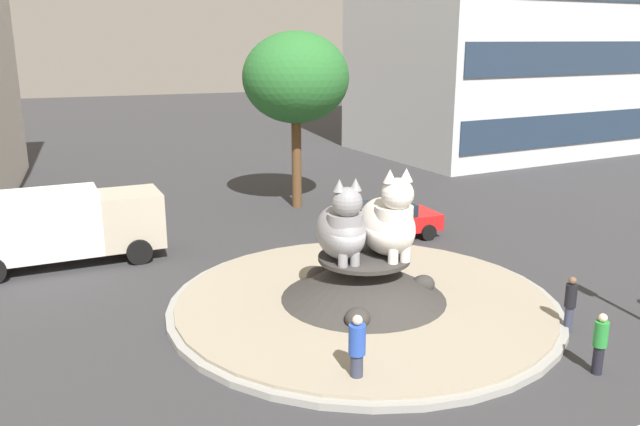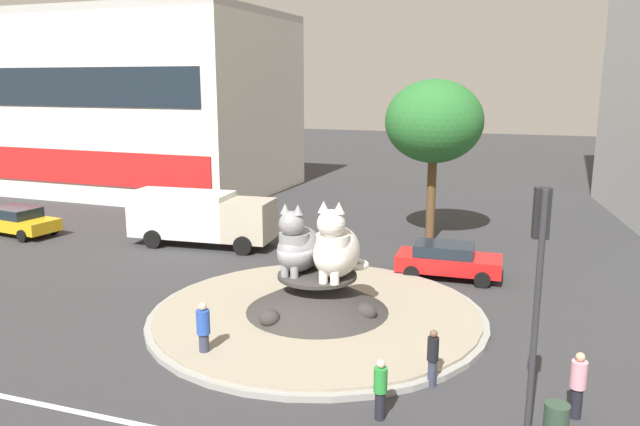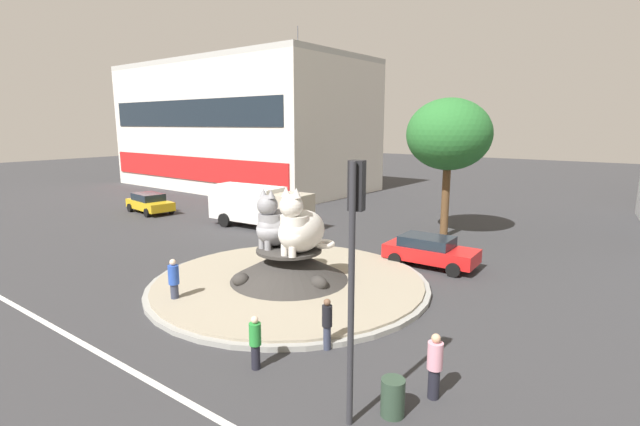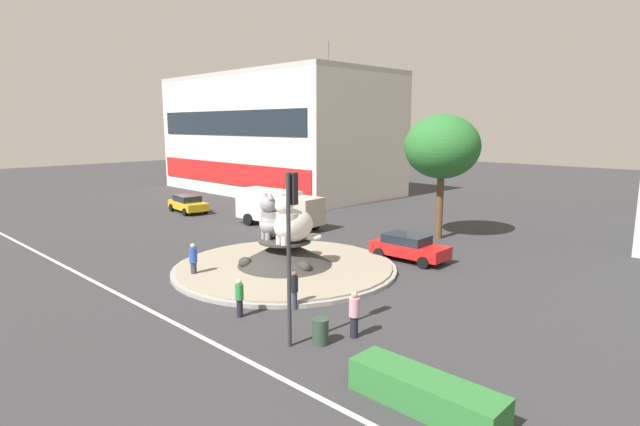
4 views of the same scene
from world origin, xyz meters
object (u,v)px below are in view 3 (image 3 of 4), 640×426
Objects in this scene: broadleaf_tree_behind_island at (449,135)px; sedan_on_far_lane at (150,203)px; pedestrian_black_shirt at (327,323)px; pedestrian_green_shirt at (255,341)px; litter_bin at (393,397)px; pedestrian_blue_shirt at (174,281)px; shophouse_block at (242,126)px; hatchback_near_shophouse at (430,250)px; traffic_light_mast at (354,248)px; cat_statue_white at (300,228)px; pedestrian_pink_shirt at (435,365)px; delivery_box_truck at (259,205)px; cat_statue_grey at (276,225)px.

broadleaf_tree_behind_island reaches higher than sedan_on_far_lane.
pedestrian_black_shirt is 1.04× the size of pedestrian_green_shirt.
pedestrian_green_shirt is at bearing -174.19° from litter_bin.
pedestrian_black_shirt is at bearing 141.12° from pedestrian_blue_shirt.
pedestrian_green_shirt reaches higher than litter_bin.
hatchback_near_shophouse is at bearing -26.51° from shophouse_block.
litter_bin is (9.60, -1.08, -0.48)m from pedestrian_blue_shirt.
traffic_light_mast reaches higher than pedestrian_black_shirt.
pedestrian_pink_shirt is at bearing 61.84° from cat_statue_white.
sedan_on_far_lane is (-23.32, 9.45, -0.07)m from pedestrian_black_shirt.
shophouse_block is 29.93× the size of litter_bin.
broadleaf_tree_behind_island is 1.12× the size of delivery_box_truck.
traffic_light_mast reaches higher than pedestrian_pink_shirt.
sedan_on_far_lane is (-19.54, 6.02, -1.78)m from cat_statue_white.
delivery_box_truck is (-15.49, 13.13, -2.58)m from traffic_light_mast.
delivery_box_truck is (-9.29, 7.28, -1.07)m from cat_statue_white.
pedestrian_black_shirt reaches higher than hatchback_near_shophouse.
traffic_light_mast is 20.46m from delivery_box_truck.
delivery_box_truck reaches higher than pedestrian_green_shirt.
traffic_light_mast is at bearing -130.89° from litter_bin.
hatchback_near_shophouse is (5.70, 10.10, -0.16)m from pedestrian_blue_shirt.
traffic_light_mast is 3.75m from litter_bin.
pedestrian_pink_shirt is (3.55, -0.46, 0.03)m from pedestrian_black_shirt.
hatchback_near_shophouse is 11.84m from litter_bin.
broadleaf_tree_behind_island reaches higher than litter_bin.
pedestrian_green_shirt is (-3.34, 0.34, -3.25)m from traffic_light_mast.
hatchback_near_shophouse is at bearing 148.27° from cat_statue_grey.
shophouse_block reaches higher than litter_bin.
delivery_box_truck reaches higher than hatchback_near_shophouse.
cat_statue_grey is 12.76m from broadleaf_tree_behind_island.
pedestrian_green_shirt is at bearing -50.38° from delivery_box_truck.
cat_statue_grey is at bearing -65.27° from pedestrian_black_shirt.
pedestrian_pink_shirt is at bearing -68.12° from hatchback_near_shophouse.
delivery_box_truck is at bearing -127.51° from cat_statue_grey.
shophouse_block is (-30.93, 26.77, 2.33)m from traffic_light_mast.
traffic_light_mast is 40.97m from shophouse_block.
traffic_light_mast is 3.70× the size of pedestrian_black_shirt.
cat_statue_grey is 7.28m from pedestrian_green_shirt.
shophouse_block reaches higher than sedan_on_far_lane.
pedestrian_black_shirt is at bearing 59.83° from cat_statue_grey.
shophouse_block reaches higher than pedestrian_pink_shirt.
sedan_on_far_lane is at bearing -163.64° from broadleaf_tree_behind_island.
cat_statue_white reaches higher than litter_bin.
pedestrian_black_shirt is 0.37× the size of hatchback_near_shophouse.
broadleaf_tree_behind_island is (-4.93, 17.97, 1.95)m from traffic_light_mast.
pedestrian_black_shirt is (2.52, -15.56, -5.16)m from broadleaf_tree_behind_island.
cat_statue_white is 12.67m from broadleaf_tree_behind_island.
pedestrian_pink_shirt is at bearing -37.83° from delivery_box_truck.
pedestrian_black_shirt is 1.78× the size of litter_bin.
litter_bin is at bearing -101.80° from pedestrian_green_shirt.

